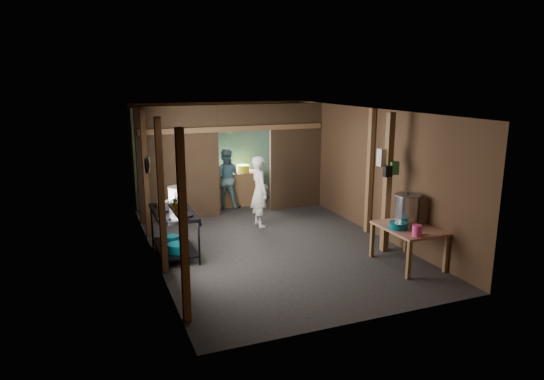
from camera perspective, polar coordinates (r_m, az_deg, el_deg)
name	(u,v)px	position (r m, az deg, el deg)	size (l,w,h in m)	color
floor	(268,241)	(9.67, -0.44, -6.11)	(4.50, 7.00, 0.00)	#282424
ceiling	(268,110)	(9.15, -0.47, 9.46)	(4.50, 7.00, 0.00)	black
wall_back	(220,153)	(12.60, -6.21, 4.45)	(4.50, 0.00, 2.60)	#482E1A
wall_front	(366,229)	(6.29, 11.15, -4.59)	(4.50, 0.00, 2.60)	#482E1A
wall_left	(150,187)	(8.79, -14.28, 0.32)	(0.00, 7.00, 2.60)	#482E1A
wall_right	(367,170)	(10.33, 11.28, 2.36)	(0.00, 7.00, 2.60)	#482E1A
partition_left	(179,164)	(11.06, -11.04, 3.07)	(1.85, 0.10, 2.60)	#4E3B24
partition_right	(296,156)	(11.92, 2.82, 4.01)	(1.35, 0.10, 2.60)	#4E3B24
partition_header	(244,117)	(11.32, -3.32, 8.62)	(1.30, 0.10, 0.60)	#4E3B24
turquoise_panel	(221,155)	(12.55, -6.13, 4.18)	(4.40, 0.06, 2.50)	#5EA49F
back_counter	(238,189)	(12.33, -4.08, 0.16)	(1.20, 0.50, 0.85)	brown
wall_clock	(230,130)	(12.50, -5.04, 7.18)	(0.20, 0.20, 0.03)	silver
post_left_a	(183,228)	(6.31, -10.50, -4.50)	(0.10, 0.12, 2.60)	brown
post_left_b	(161,197)	(8.02, -13.02, -0.82)	(0.10, 0.12, 2.60)	brown
post_left_c	(146,175)	(9.96, -14.79, 1.78)	(0.10, 0.12, 2.60)	brown
post_right	(370,172)	(10.13, 11.56, 2.13)	(0.10, 0.12, 2.60)	brown
post_free	(387,184)	(9.06, 13.57, 0.74)	(0.12, 0.12, 2.60)	brown
cross_beam	(235,129)	(11.22, -4.45, 7.28)	(4.40, 0.12, 0.12)	brown
pan_lid_big	(148,164)	(9.11, -14.48, 3.01)	(0.34, 0.34, 0.03)	gray
pan_lid_small	(146,166)	(9.52, -14.76, 2.80)	(0.30, 0.30, 0.03)	black
wall_shelf	(178,211)	(6.76, -11.12, -2.45)	(0.14, 0.80, 0.03)	brown
jar_white	(181,211)	(6.50, -10.74, -2.46)	(0.07, 0.07, 0.10)	silver
jar_yellow	(178,206)	(6.74, -11.15, -1.92)	(0.08, 0.08, 0.10)	yellow
jar_green	(175,203)	(6.95, -11.48, -1.48)	(0.06, 0.06, 0.10)	#3C8C42
bag_white	(384,157)	(9.00, 13.18, 3.80)	(0.22, 0.15, 0.32)	silver
bag_green	(394,168)	(8.99, 14.26, 2.56)	(0.16, 0.12, 0.24)	#3C8C42
bag_black	(388,171)	(8.90, 13.58, 2.17)	(0.14, 0.10, 0.20)	black
gas_range	(174,233)	(8.99, -11.55, -5.05)	(0.74, 1.43, 0.85)	black
prep_table	(408,246)	(8.74, 15.83, -6.38)	(0.84, 1.15, 0.68)	#BA775B
stove_pot_large	(178,196)	(9.27, -11.16, -0.71)	(0.36, 0.36, 0.36)	#BBBBC3
stove_pot_med	(163,207)	(8.86, -12.83, -1.96)	(0.23, 0.23, 0.21)	#BBBBC3
stove_saucepan	(160,204)	(9.20, -13.15, -1.66)	(0.15, 0.15, 0.09)	#BBBBC3
frying_pan	(178,217)	(8.39, -11.08, -3.15)	(0.29, 0.51, 0.07)	gray
blue_tub_front	(178,248)	(8.77, -11.14, -6.76)	(0.37, 0.37, 0.15)	#075968
blue_tub_back	(172,239)	(9.34, -11.83, -5.68)	(0.27, 0.27, 0.11)	#075968
stock_pot	(407,209)	(8.82, 15.77, -2.21)	(0.46, 0.46, 0.54)	#BBBBC3
wash_basin	(398,225)	(8.48, 14.80, -4.09)	(0.31, 0.31, 0.11)	#075968
pink_bucket	(417,231)	(8.16, 16.87, -4.64)	(0.16, 0.16, 0.19)	#F84497
knife	(420,235)	(8.26, 17.17, -5.10)	(0.30, 0.04, 0.01)	#BBBBC3
yellow_tub	(243,169)	(12.27, -3.47, 2.56)	(0.32, 0.32, 0.18)	yellow
cook	(260,191)	(10.46, -1.49, -0.17)	(0.57, 0.37, 1.56)	white
worker_back	(226,178)	(12.01, -5.53, 1.40)	(0.73, 0.57, 1.51)	#5F8F9C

